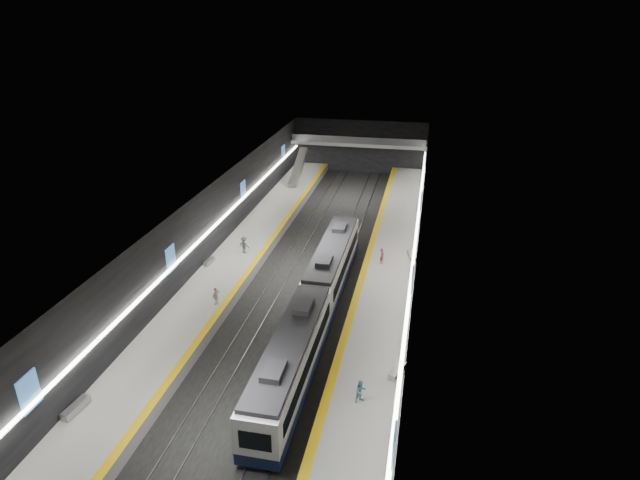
% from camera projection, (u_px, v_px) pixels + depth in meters
% --- Properties ---
extents(ground, '(70.00, 70.00, 0.00)m').
position_uv_depth(ground, '(309.00, 274.00, 51.47)').
color(ground, black).
rests_on(ground, ground).
extents(ceiling, '(20.00, 70.00, 0.04)m').
position_uv_depth(ceiling, '(308.00, 196.00, 48.23)').
color(ceiling, beige).
rests_on(ceiling, wall_left).
extents(wall_left, '(0.04, 70.00, 8.00)m').
position_uv_depth(wall_left, '(208.00, 228.00, 51.73)').
color(wall_left, black).
rests_on(wall_left, ground).
extents(wall_right, '(0.04, 70.00, 8.00)m').
position_uv_depth(wall_right, '(417.00, 246.00, 47.97)').
color(wall_right, black).
rests_on(wall_right, ground).
extents(wall_back, '(20.00, 0.04, 8.00)m').
position_uv_depth(wall_back, '(360.00, 147.00, 81.16)').
color(wall_back, black).
rests_on(wall_back, ground).
extents(platform_left, '(5.00, 70.00, 1.00)m').
position_uv_depth(platform_left, '(235.00, 263.00, 52.68)').
color(platform_left, slate).
rests_on(platform_left, ground).
extents(tile_surface_left, '(5.00, 70.00, 0.02)m').
position_uv_depth(tile_surface_left, '(235.00, 258.00, 52.47)').
color(tile_surface_left, '#A5A5A0').
rests_on(tile_surface_left, platform_left).
extents(tactile_strip_left, '(0.60, 70.00, 0.02)m').
position_uv_depth(tactile_strip_left, '(256.00, 260.00, 52.06)').
color(tactile_strip_left, '#EAB40C').
rests_on(tactile_strip_left, platform_left).
extents(platform_right, '(5.00, 70.00, 1.00)m').
position_uv_depth(platform_right, '(387.00, 277.00, 49.86)').
color(platform_right, slate).
rests_on(platform_right, ground).
extents(tile_surface_right, '(5.00, 70.00, 0.02)m').
position_uv_depth(tile_surface_right, '(388.00, 273.00, 49.65)').
color(tile_surface_right, '#A5A5A0').
rests_on(tile_surface_right, platform_right).
extents(tactile_strip_right, '(0.60, 70.00, 0.02)m').
position_uv_depth(tactile_strip_right, '(364.00, 270.00, 50.06)').
color(tactile_strip_right, '#EAB40C').
rests_on(tactile_strip_right, platform_right).
extents(rails, '(6.52, 70.00, 0.12)m').
position_uv_depth(rails, '(309.00, 274.00, 51.45)').
color(rails, gray).
rests_on(rails, ground).
extents(train, '(2.69, 30.04, 3.60)m').
position_uv_depth(train, '(315.00, 304.00, 42.22)').
color(train, '#0F1838').
rests_on(train, ground).
extents(ad_posters, '(19.94, 53.50, 2.20)m').
position_uv_depth(ad_posters, '(311.00, 227.00, 50.54)').
color(ad_posters, '#4077C0').
rests_on(ad_posters, wall_left).
extents(cove_light_left, '(0.25, 68.60, 0.12)m').
position_uv_depth(cove_light_left, '(210.00, 230.00, 51.78)').
color(cove_light_left, white).
rests_on(cove_light_left, wall_left).
extents(cove_light_right, '(0.25, 68.60, 0.12)m').
position_uv_depth(cove_light_right, '(415.00, 247.00, 48.09)').
color(cove_light_right, white).
rests_on(cove_light_right, wall_right).
extents(mezzanine_bridge, '(20.00, 3.00, 1.50)m').
position_uv_depth(mezzanine_bridge, '(359.00, 143.00, 78.89)').
color(mezzanine_bridge, gray).
rests_on(mezzanine_bridge, wall_left).
extents(escalator, '(1.20, 7.50, 3.92)m').
position_uv_depth(escalator, '(298.00, 167.00, 74.97)').
color(escalator, '#99999E').
rests_on(escalator, platform_left).
extents(bench_left_near, '(0.81, 2.09, 0.50)m').
position_uv_depth(bench_left_near, '(76.00, 408.00, 32.68)').
color(bench_left_near, '#99999E').
rests_on(bench_left_near, platform_left).
extents(bench_left_far, '(0.60, 1.66, 0.40)m').
position_uv_depth(bench_left_far, '(209.00, 262.00, 51.35)').
color(bench_left_far, '#99999E').
rests_on(bench_left_far, platform_left).
extents(bench_right_near, '(1.17, 1.96, 0.46)m').
position_uv_depth(bench_right_near, '(397.00, 371.00, 36.01)').
color(bench_right_near, '#99999E').
rests_on(bench_right_near, platform_right).
extents(bench_right_far, '(0.99, 2.00, 0.47)m').
position_uv_depth(bench_right_far, '(412.00, 255.00, 52.49)').
color(bench_right_far, '#99999E').
rests_on(bench_right_far, platform_right).
extents(passenger_right_a, '(0.51, 0.65, 1.56)m').
position_uv_depth(passenger_right_a, '(382.00, 256.00, 51.09)').
color(passenger_right_a, '#A93F4D').
rests_on(passenger_right_a, platform_right).
extents(passenger_right_b, '(0.94, 0.93, 1.52)m').
position_uv_depth(passenger_right_b, '(361.00, 392.00, 33.29)').
color(passenger_right_b, teal).
rests_on(passenger_right_b, platform_right).
extents(passenger_left_a, '(0.61, 0.97, 1.54)m').
position_uv_depth(passenger_left_a, '(216.00, 296.00, 44.16)').
color(passenger_left_a, silver).
rests_on(passenger_left_a, platform_left).
extents(passenger_left_b, '(1.26, 0.94, 1.73)m').
position_uv_depth(passenger_left_b, '(244.00, 245.00, 53.27)').
color(passenger_left_b, '#47484F').
rests_on(passenger_left_b, platform_left).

